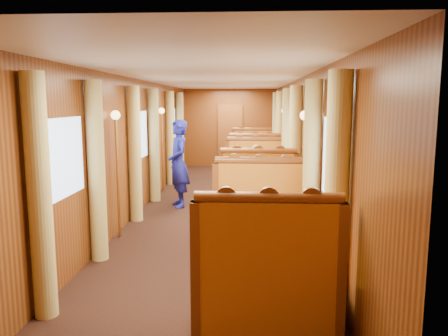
# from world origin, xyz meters

# --- Properties ---
(floor) EXTENTS (3.00, 12.00, 0.01)m
(floor) POSITION_xyz_m (0.00, 0.00, 0.00)
(floor) COLOR black
(floor) RESTS_ON ground
(ceiling) EXTENTS (3.00, 12.00, 0.01)m
(ceiling) POSITION_xyz_m (0.00, 0.00, 2.50)
(ceiling) COLOR silver
(ceiling) RESTS_ON wall_left
(wall_far) EXTENTS (3.00, 0.01, 2.50)m
(wall_far) POSITION_xyz_m (0.00, 6.00, 1.25)
(wall_far) COLOR brown
(wall_far) RESTS_ON floor
(wall_near) EXTENTS (3.00, 0.01, 2.50)m
(wall_near) POSITION_xyz_m (0.00, -6.00, 1.25)
(wall_near) COLOR brown
(wall_near) RESTS_ON floor
(wall_left) EXTENTS (0.01, 12.00, 2.50)m
(wall_left) POSITION_xyz_m (-1.50, 0.00, 1.25)
(wall_left) COLOR brown
(wall_left) RESTS_ON floor
(wall_right) EXTENTS (0.01, 12.00, 2.50)m
(wall_right) POSITION_xyz_m (1.50, 0.00, 1.25)
(wall_right) COLOR brown
(wall_right) RESTS_ON floor
(doorway_far) EXTENTS (0.80, 0.04, 2.00)m
(doorway_far) POSITION_xyz_m (0.00, 5.97, 1.00)
(doorway_far) COLOR brown
(doorway_far) RESTS_ON floor
(table_near) EXTENTS (1.05, 0.72, 0.75)m
(table_near) POSITION_xyz_m (0.75, -3.50, 0.38)
(table_near) COLOR white
(table_near) RESTS_ON floor
(banquette_near_fwd) EXTENTS (1.30, 0.55, 1.34)m
(banquette_near_fwd) POSITION_xyz_m (0.75, -4.51, 0.42)
(banquette_near_fwd) COLOR #B24913
(banquette_near_fwd) RESTS_ON floor
(banquette_near_aft) EXTENTS (1.30, 0.55, 1.34)m
(banquette_near_aft) POSITION_xyz_m (0.75, -2.49, 0.42)
(banquette_near_aft) COLOR #B24913
(banquette_near_aft) RESTS_ON floor
(table_mid) EXTENTS (1.05, 0.72, 0.75)m
(table_mid) POSITION_xyz_m (0.75, 0.00, 0.38)
(table_mid) COLOR white
(table_mid) RESTS_ON floor
(banquette_mid_fwd) EXTENTS (1.30, 0.55, 1.34)m
(banquette_mid_fwd) POSITION_xyz_m (0.75, -1.01, 0.42)
(banquette_mid_fwd) COLOR #B24913
(banquette_mid_fwd) RESTS_ON floor
(banquette_mid_aft) EXTENTS (1.30, 0.55, 1.34)m
(banquette_mid_aft) POSITION_xyz_m (0.75, 1.01, 0.42)
(banquette_mid_aft) COLOR #B24913
(banquette_mid_aft) RESTS_ON floor
(table_far) EXTENTS (1.05, 0.72, 0.75)m
(table_far) POSITION_xyz_m (0.75, 3.50, 0.38)
(table_far) COLOR white
(table_far) RESTS_ON floor
(banquette_far_fwd) EXTENTS (1.30, 0.55, 1.34)m
(banquette_far_fwd) POSITION_xyz_m (0.75, 2.49, 0.42)
(banquette_far_fwd) COLOR #B24913
(banquette_far_fwd) RESTS_ON floor
(banquette_far_aft) EXTENTS (1.30, 0.55, 1.34)m
(banquette_far_aft) POSITION_xyz_m (0.75, 4.51, 0.42)
(banquette_far_aft) COLOR #B24913
(banquette_far_aft) RESTS_ON floor
(tea_tray) EXTENTS (0.42, 0.38, 0.01)m
(tea_tray) POSITION_xyz_m (0.68, -3.59, 0.76)
(tea_tray) COLOR silver
(tea_tray) RESTS_ON table_near
(teapot_left) EXTENTS (0.17, 0.14, 0.12)m
(teapot_left) POSITION_xyz_m (0.55, -3.58, 0.81)
(teapot_left) COLOR silver
(teapot_left) RESTS_ON tea_tray
(teapot_right) EXTENTS (0.16, 0.12, 0.12)m
(teapot_right) POSITION_xyz_m (0.76, -3.59, 0.81)
(teapot_right) COLOR silver
(teapot_right) RESTS_ON tea_tray
(teapot_back) EXTENTS (0.19, 0.16, 0.13)m
(teapot_back) POSITION_xyz_m (0.65, -3.42, 0.82)
(teapot_back) COLOR silver
(teapot_back) RESTS_ON tea_tray
(fruit_plate) EXTENTS (0.20, 0.20, 0.05)m
(fruit_plate) POSITION_xyz_m (1.03, -3.65, 0.77)
(fruit_plate) COLOR white
(fruit_plate) RESTS_ON table_near
(cup_inboard) EXTENTS (0.08, 0.08, 0.26)m
(cup_inboard) POSITION_xyz_m (0.38, -3.35, 0.86)
(cup_inboard) COLOR white
(cup_inboard) RESTS_ON table_near
(cup_outboard) EXTENTS (0.08, 0.08, 0.26)m
(cup_outboard) POSITION_xyz_m (0.44, -3.27, 0.86)
(cup_outboard) COLOR white
(cup_outboard) RESTS_ON table_near
(rose_vase_mid) EXTENTS (0.06, 0.06, 0.36)m
(rose_vase_mid) POSITION_xyz_m (0.76, 0.01, 0.93)
(rose_vase_mid) COLOR silver
(rose_vase_mid) RESTS_ON table_mid
(rose_vase_far) EXTENTS (0.06, 0.06, 0.36)m
(rose_vase_far) POSITION_xyz_m (0.72, 3.51, 0.93)
(rose_vase_far) COLOR silver
(rose_vase_far) RESTS_ON table_far
(window_left_near) EXTENTS (0.01, 1.20, 0.90)m
(window_left_near) POSITION_xyz_m (-1.49, -3.50, 1.45)
(window_left_near) COLOR #94ADD0
(window_left_near) RESTS_ON wall_left
(curtain_left_near_a) EXTENTS (0.22, 0.22, 2.35)m
(curtain_left_near_a) POSITION_xyz_m (-1.38, -4.28, 1.18)
(curtain_left_near_a) COLOR tan
(curtain_left_near_a) RESTS_ON floor
(curtain_left_near_b) EXTENTS (0.22, 0.22, 2.35)m
(curtain_left_near_b) POSITION_xyz_m (-1.38, -2.72, 1.18)
(curtain_left_near_b) COLOR tan
(curtain_left_near_b) RESTS_ON floor
(window_right_near) EXTENTS (0.01, 1.20, 0.90)m
(window_right_near) POSITION_xyz_m (1.49, -3.50, 1.45)
(window_right_near) COLOR #94ADD0
(window_right_near) RESTS_ON wall_right
(curtain_right_near_a) EXTENTS (0.22, 0.22, 2.35)m
(curtain_right_near_a) POSITION_xyz_m (1.38, -4.28, 1.18)
(curtain_right_near_a) COLOR tan
(curtain_right_near_a) RESTS_ON floor
(curtain_right_near_b) EXTENTS (0.22, 0.22, 2.35)m
(curtain_right_near_b) POSITION_xyz_m (1.38, -2.72, 1.18)
(curtain_right_near_b) COLOR tan
(curtain_right_near_b) RESTS_ON floor
(window_left_mid) EXTENTS (0.01, 1.20, 0.90)m
(window_left_mid) POSITION_xyz_m (-1.49, 0.00, 1.45)
(window_left_mid) COLOR #94ADD0
(window_left_mid) RESTS_ON wall_left
(curtain_left_mid_a) EXTENTS (0.22, 0.22, 2.35)m
(curtain_left_mid_a) POSITION_xyz_m (-1.38, -0.78, 1.18)
(curtain_left_mid_a) COLOR tan
(curtain_left_mid_a) RESTS_ON floor
(curtain_left_mid_b) EXTENTS (0.22, 0.22, 2.35)m
(curtain_left_mid_b) POSITION_xyz_m (-1.38, 0.78, 1.18)
(curtain_left_mid_b) COLOR tan
(curtain_left_mid_b) RESTS_ON floor
(window_right_mid) EXTENTS (0.01, 1.20, 0.90)m
(window_right_mid) POSITION_xyz_m (1.49, 0.00, 1.45)
(window_right_mid) COLOR #94ADD0
(window_right_mid) RESTS_ON wall_right
(curtain_right_mid_a) EXTENTS (0.22, 0.22, 2.35)m
(curtain_right_mid_a) POSITION_xyz_m (1.38, -0.78, 1.18)
(curtain_right_mid_a) COLOR tan
(curtain_right_mid_a) RESTS_ON floor
(curtain_right_mid_b) EXTENTS (0.22, 0.22, 2.35)m
(curtain_right_mid_b) POSITION_xyz_m (1.38, 0.78, 1.18)
(curtain_right_mid_b) COLOR tan
(curtain_right_mid_b) RESTS_ON floor
(window_left_far) EXTENTS (0.01, 1.20, 0.90)m
(window_left_far) POSITION_xyz_m (-1.49, 3.50, 1.45)
(window_left_far) COLOR #94ADD0
(window_left_far) RESTS_ON wall_left
(curtain_left_far_a) EXTENTS (0.22, 0.22, 2.35)m
(curtain_left_far_a) POSITION_xyz_m (-1.38, 2.72, 1.18)
(curtain_left_far_a) COLOR tan
(curtain_left_far_a) RESTS_ON floor
(curtain_left_far_b) EXTENTS (0.22, 0.22, 2.35)m
(curtain_left_far_b) POSITION_xyz_m (-1.38, 4.28, 1.18)
(curtain_left_far_b) COLOR tan
(curtain_left_far_b) RESTS_ON floor
(window_right_far) EXTENTS (0.01, 1.20, 0.90)m
(window_right_far) POSITION_xyz_m (1.49, 3.50, 1.45)
(window_right_far) COLOR #94ADD0
(window_right_far) RESTS_ON wall_right
(curtain_right_far_a) EXTENTS (0.22, 0.22, 2.35)m
(curtain_right_far_a) POSITION_xyz_m (1.38, 2.72, 1.18)
(curtain_right_far_a) COLOR tan
(curtain_right_far_a) RESTS_ON floor
(curtain_right_far_b) EXTENTS (0.22, 0.22, 2.35)m
(curtain_right_far_b) POSITION_xyz_m (1.38, 4.28, 1.18)
(curtain_right_far_b) COLOR tan
(curtain_right_far_b) RESTS_ON floor
(sconce_left_fore) EXTENTS (0.14, 0.14, 1.95)m
(sconce_left_fore) POSITION_xyz_m (-1.40, -1.75, 1.38)
(sconce_left_fore) COLOR #BF8C3F
(sconce_left_fore) RESTS_ON floor
(sconce_right_fore) EXTENTS (0.14, 0.14, 1.95)m
(sconce_right_fore) POSITION_xyz_m (1.40, -1.75, 1.38)
(sconce_right_fore) COLOR #BF8C3F
(sconce_right_fore) RESTS_ON floor
(sconce_left_aft) EXTENTS (0.14, 0.14, 1.95)m
(sconce_left_aft) POSITION_xyz_m (-1.40, 1.75, 1.38)
(sconce_left_aft) COLOR #BF8C3F
(sconce_left_aft) RESTS_ON floor
(sconce_right_aft) EXTENTS (0.14, 0.14, 1.95)m
(sconce_right_aft) POSITION_xyz_m (1.40, 1.75, 1.38)
(sconce_right_aft) COLOR #BF8C3F
(sconce_right_aft) RESTS_ON floor
(steward) EXTENTS (0.62, 0.74, 1.74)m
(steward) POSITION_xyz_m (-0.79, 0.30, 0.87)
(steward) COLOR navy
(steward) RESTS_ON floor
(passenger) EXTENTS (0.40, 0.44, 0.76)m
(passenger) POSITION_xyz_m (0.75, 0.74, 0.74)
(passenger) COLOR beige
(passenger) RESTS_ON banquette_mid_aft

